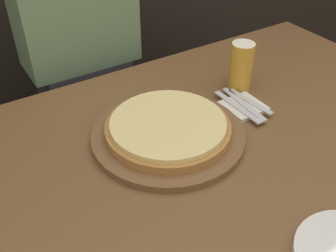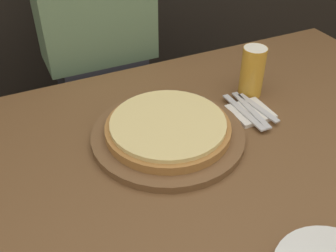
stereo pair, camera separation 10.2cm
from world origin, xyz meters
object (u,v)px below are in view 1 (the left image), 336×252
at_px(pizza_on_board, 168,131).
at_px(spoon, 250,102).
at_px(diner_person, 84,76).
at_px(fork, 237,107).
at_px(dinner_knife, 244,104).
at_px(beer_glass, 241,65).

height_order(pizza_on_board, spoon, pizza_on_board).
distance_m(pizza_on_board, diner_person, 0.58).
height_order(fork, dinner_knife, same).
height_order(beer_glass, fork, beer_glass).
bearing_deg(dinner_knife, spoon, 0.00).
height_order(pizza_on_board, beer_glass, beer_glass).
bearing_deg(fork, diner_person, 113.85).
relative_size(fork, diner_person, 0.15).
bearing_deg(diner_person, dinner_knife, -64.08).
xyz_separation_m(fork, dinner_knife, (0.02, 0.00, 0.00)).
bearing_deg(dinner_knife, pizza_on_board, -179.96).
relative_size(beer_glass, diner_person, 0.12).
xyz_separation_m(beer_glass, fork, (-0.08, -0.09, -0.07)).
bearing_deg(dinner_knife, fork, 180.00).
xyz_separation_m(fork, spoon, (0.05, 0.00, 0.00)).
distance_m(dinner_knife, diner_person, 0.64).
bearing_deg(diner_person, beer_glass, -54.78).
height_order(beer_glass, dinner_knife, beer_glass).
relative_size(pizza_on_board, spoon, 2.46).
xyz_separation_m(beer_glass, dinner_knife, (-0.06, -0.09, -0.07)).
relative_size(pizza_on_board, dinner_knife, 2.10).
xyz_separation_m(dinner_knife, diner_person, (-0.28, 0.57, -0.10)).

